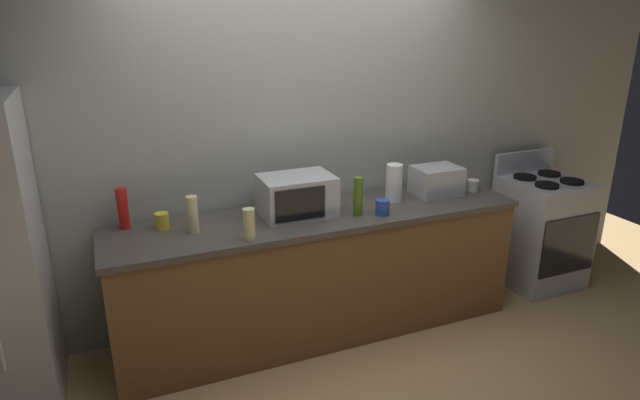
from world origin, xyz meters
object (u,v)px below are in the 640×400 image
at_px(toaster_oven, 437,181).
at_px(mug_white, 473,185).
at_px(mug_yellow, 162,221).
at_px(bottle_vinegar, 249,224).
at_px(bottle_hand_soap, 193,214).
at_px(paper_towel_roll, 394,183).
at_px(microwave, 297,196).
at_px(bottle_hot_sauce, 123,209).
at_px(mug_blue, 382,207).
at_px(bottle_olive_oil, 358,196).
at_px(stove_range, 541,231).

distance_m(toaster_oven, mug_white, 0.31).
bearing_deg(mug_yellow, bottle_vinegar, -39.73).
bearing_deg(bottle_hand_soap, paper_towel_roll, 1.66).
height_order(microwave, mug_white, microwave).
relative_size(bottle_hand_soap, mug_yellow, 2.27).
distance_m(toaster_oven, bottle_hot_sauce, 2.20).
bearing_deg(paper_towel_roll, bottle_hot_sauce, 174.12).
height_order(microwave, bottle_hot_sauce, microwave).
relative_size(microwave, paper_towel_roll, 1.78).
bearing_deg(mug_blue, toaster_oven, 21.25).
bearing_deg(bottle_hand_soap, bottle_olive_oil, -6.42).
distance_m(bottle_hand_soap, bottle_olive_oil, 1.08).
bearing_deg(bottle_vinegar, toaster_oven, 11.06).
distance_m(stove_range, toaster_oven, 1.17).
distance_m(paper_towel_roll, bottle_hand_soap, 1.44).
relative_size(toaster_oven, paper_towel_roll, 1.26).
bearing_deg(bottle_hot_sauce, mug_white, -5.03).
distance_m(bottle_hot_sauce, mug_yellow, 0.25).
xyz_separation_m(microwave, bottle_hot_sauce, (-1.08, 0.19, -0.00)).
bearing_deg(toaster_oven, microwave, -179.37).
bearing_deg(stove_range, bottle_hot_sauce, 175.78).
distance_m(bottle_hand_soap, mug_yellow, 0.23).
height_order(toaster_oven, bottle_olive_oil, bottle_olive_oil).
xyz_separation_m(microwave, bottle_vinegar, (-0.41, -0.28, -0.04)).
distance_m(microwave, toaster_oven, 1.11).
distance_m(bottle_olive_oil, mug_yellow, 1.27).
height_order(paper_towel_roll, mug_blue, paper_towel_roll).
bearing_deg(paper_towel_roll, bottle_vinegar, -165.97).
bearing_deg(toaster_oven, paper_towel_roll, -178.45).
bearing_deg(toaster_oven, bottle_olive_oil, -166.88).
distance_m(stove_range, paper_towel_roll, 1.52).
distance_m(mug_yellow, mug_white, 2.28).
xyz_separation_m(bottle_olive_oil, mug_blue, (0.16, -0.05, -0.08)).
relative_size(paper_towel_roll, bottle_vinegar, 1.38).
bearing_deg(microwave, mug_yellow, 173.71).
xyz_separation_m(bottle_olive_oil, mug_white, (1.04, 0.13, -0.09)).
height_order(stove_range, mug_yellow, stove_range).
height_order(stove_range, toaster_oven, toaster_oven).
height_order(bottle_hot_sauce, mug_yellow, bottle_hot_sauce).
distance_m(paper_towel_roll, mug_yellow, 1.61).
bearing_deg(mug_yellow, bottle_hand_soap, -38.21).
xyz_separation_m(bottle_hot_sauce, mug_white, (2.50, -0.22, -0.09)).
bearing_deg(mug_white, bottle_hand_soap, -179.73).
height_order(bottle_vinegar, mug_white, bottle_vinegar).
bearing_deg(mug_blue, stove_range, 5.84).
distance_m(bottle_olive_oil, bottle_hot_sauce, 1.50).
distance_m(stove_range, bottle_hand_soap, 2.90).
height_order(bottle_hand_soap, mug_white, bottle_hand_soap).
distance_m(bottle_vinegar, bottle_hot_sauce, 0.83).
xyz_separation_m(microwave, bottle_hand_soap, (-0.69, -0.04, -0.02)).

